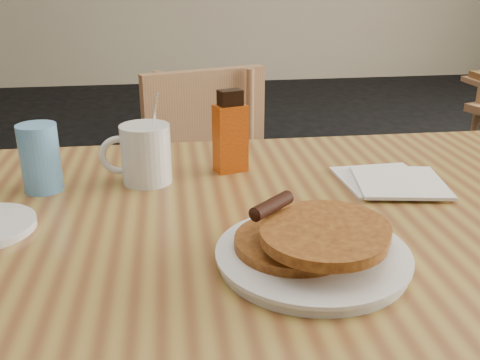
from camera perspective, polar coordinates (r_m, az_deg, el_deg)
name	(u,v)px	position (r m, az deg, el deg)	size (l,w,h in m)	color
main_table	(255,240)	(0.89, 1.65, -6.44)	(1.36, 0.94, 0.75)	olive
chair_main_far	(210,190)	(1.62, -3.27, -1.11)	(0.48, 0.49, 0.86)	#A97A4F
pancake_plate	(313,246)	(0.75, 7.84, -7.03)	(0.27, 0.27, 0.08)	silver
coffee_mug	(144,153)	(1.02, -10.18, 2.85)	(0.13, 0.09, 0.18)	silver
syrup_bottle	(230,134)	(1.06, -1.03, 4.90)	(0.07, 0.06, 0.16)	maroon
napkin_stack	(391,181)	(1.05, 15.81, -0.11)	(0.20, 0.21, 0.01)	white
blue_tumbler	(40,158)	(1.03, -20.54, 2.22)	(0.07, 0.07, 0.12)	#60A3E2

